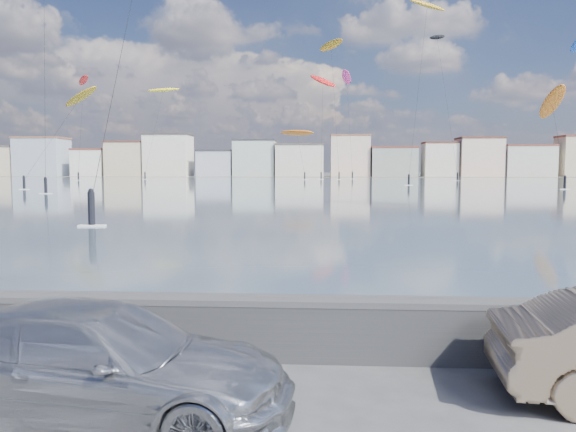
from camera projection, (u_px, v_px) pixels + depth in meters
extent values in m
cube|color=#384E5B|center=(313.00, 185.00, 97.29)|extent=(500.00, 177.00, 0.00)
cube|color=#4C473D|center=(318.00, 176.00, 205.19)|extent=(500.00, 60.00, 0.00)
cube|color=#28282B|center=(221.00, 332.00, 8.95)|extent=(400.00, 0.35, 0.90)
cylinder|color=#28282B|center=(220.00, 304.00, 8.91)|extent=(400.00, 0.36, 0.36)
cube|color=beige|center=(0.00, 162.00, 197.62)|extent=(14.00, 11.00, 10.00)
cube|color=#9EA8B7|center=(42.00, 158.00, 196.55)|extent=(16.00, 12.00, 13.00)
cube|color=brown|center=(42.00, 138.00, 195.97)|extent=(16.32, 12.24, 0.60)
cube|color=white|center=(91.00, 163.00, 195.67)|extent=(11.00, 10.00, 9.00)
cube|color=brown|center=(91.00, 150.00, 195.25)|extent=(11.22, 10.20, 0.60)
cube|color=beige|center=(128.00, 160.00, 194.77)|extent=(13.00, 11.00, 11.50)
cube|color=#562D23|center=(127.00, 142.00, 194.25)|extent=(13.26, 11.22, 0.60)
cube|color=silver|center=(169.00, 156.00, 193.78)|extent=(15.00, 12.00, 14.00)
cube|color=#383330|center=(168.00, 135.00, 193.15)|extent=(15.30, 12.24, 0.60)
cube|color=#B2B7C6|center=(216.00, 164.00, 193.02)|extent=(12.00, 10.00, 8.50)
cube|color=#2D2D33|center=(216.00, 151.00, 192.63)|extent=(12.24, 10.20, 0.60)
cube|color=#B7C6BC|center=(255.00, 159.00, 192.05)|extent=(14.00, 11.00, 12.00)
cube|color=#2D2D33|center=(255.00, 140.00, 191.51)|extent=(14.28, 11.22, 0.60)
cube|color=beige|center=(300.00, 161.00, 191.18)|extent=(16.00, 13.00, 10.50)
cube|color=#4C423D|center=(300.00, 145.00, 190.70)|extent=(16.32, 13.26, 0.60)
cube|color=beige|center=(350.00, 157.00, 190.02)|extent=(13.00, 10.00, 13.50)
cube|color=brown|center=(350.00, 136.00, 189.41)|extent=(13.26, 10.20, 0.60)
cube|color=gray|center=(393.00, 162.00, 189.31)|extent=(15.00, 12.00, 9.50)
cube|color=brown|center=(393.00, 147.00, 188.87)|extent=(15.30, 12.24, 0.60)
cube|color=beige|center=(440.00, 160.00, 188.31)|extent=(11.00, 9.00, 11.00)
cube|color=#562D23|center=(440.00, 143.00, 187.81)|extent=(11.22, 9.18, 0.60)
cube|color=beige|center=(479.00, 158.00, 187.45)|extent=(14.00, 11.00, 12.50)
cube|color=#562D23|center=(480.00, 138.00, 186.89)|extent=(14.28, 11.22, 0.60)
cube|color=beige|center=(526.00, 162.00, 186.62)|extent=(16.00, 12.00, 10.00)
cube|color=brown|center=(527.00, 146.00, 186.17)|extent=(16.32, 12.24, 0.60)
imported|color=#AFB1B7|center=(99.00, 363.00, 6.82)|extent=(4.99, 2.48, 1.39)
ellipsoid|color=#BF8C19|center=(81.00, 97.00, 91.15)|extent=(7.63, 5.18, 3.53)
cube|color=white|center=(24.00, 189.00, 78.06)|extent=(1.40, 0.42, 0.08)
cylinder|color=black|center=(24.00, 183.00, 77.98)|extent=(0.36, 0.36, 1.70)
sphere|color=black|center=(24.00, 176.00, 77.91)|extent=(0.28, 0.28, 0.28)
cylinder|color=black|center=(55.00, 135.00, 84.55)|extent=(2.20, 14.58, 13.28)
cube|color=white|center=(92.00, 225.00, 29.22)|extent=(1.40, 0.42, 0.08)
cylinder|color=black|center=(91.00, 208.00, 29.15)|extent=(0.36, 0.36, 1.70)
sphere|color=black|center=(91.00, 191.00, 29.07)|extent=(0.28, 0.28, 0.28)
cylinder|color=black|center=(121.00, 55.00, 35.88)|extent=(1.92, 15.05, 17.85)
ellipsoid|color=red|center=(83.00, 80.00, 140.73)|extent=(5.72, 7.64, 2.63)
cube|color=white|center=(79.00, 180.00, 133.97)|extent=(1.40, 0.42, 0.08)
cylinder|color=black|center=(78.00, 176.00, 133.89)|extent=(0.36, 0.36, 1.70)
sphere|color=black|center=(78.00, 173.00, 133.82)|extent=(0.28, 0.28, 0.28)
cylinder|color=black|center=(81.00, 126.00, 137.30)|extent=(1.85, 8.88, 23.64)
ellipsoid|color=#BF8C19|center=(331.00, 45.00, 146.11)|extent=(7.64, 8.57, 3.32)
cube|color=white|center=(339.00, 179.00, 142.71)|extent=(1.40, 0.42, 0.08)
cylinder|color=black|center=(339.00, 176.00, 142.63)|extent=(0.36, 0.36, 1.70)
sphere|color=black|center=(339.00, 172.00, 142.56)|extent=(0.28, 0.28, 0.28)
cylinder|color=black|center=(335.00, 109.00, 144.36)|extent=(2.19, 6.35, 33.58)
ellipsoid|color=orange|center=(297.00, 133.00, 145.79)|extent=(10.78, 9.08, 2.22)
cube|color=white|center=(305.00, 180.00, 139.66)|extent=(1.40, 0.42, 0.08)
cylinder|color=black|center=(305.00, 176.00, 139.58)|extent=(0.36, 0.36, 1.70)
sphere|color=black|center=(305.00, 172.00, 139.50)|extent=(0.28, 0.28, 0.28)
cylinder|color=black|center=(301.00, 153.00, 142.67)|extent=(2.32, 7.10, 10.79)
cube|color=white|center=(46.00, 193.00, 65.51)|extent=(1.40, 0.42, 0.08)
cylinder|color=black|center=(46.00, 186.00, 65.43)|extent=(0.36, 0.36, 1.70)
sphere|color=black|center=(45.00, 178.00, 65.35)|extent=(0.28, 0.28, 0.28)
cylinder|color=black|center=(44.00, 39.00, 67.44)|extent=(2.50, 6.96, 34.34)
ellipsoid|color=red|center=(323.00, 81.00, 152.01)|extent=(8.53, 6.85, 5.49)
cube|color=white|center=(321.00, 179.00, 144.24)|extent=(1.40, 0.42, 0.08)
cylinder|color=black|center=(321.00, 176.00, 144.16)|extent=(0.36, 0.36, 1.70)
sphere|color=black|center=(321.00, 172.00, 144.09)|extent=(0.28, 0.28, 0.28)
cylinder|color=black|center=(322.00, 126.00, 148.07)|extent=(0.37, 10.16, 25.18)
ellipsoid|color=#BF8C19|center=(427.00, 5.00, 100.33)|extent=(8.28, 6.21, 2.56)
cube|color=white|center=(409.00, 185.00, 96.24)|extent=(1.40, 0.42, 0.08)
cylinder|color=black|center=(409.00, 180.00, 96.16)|extent=(0.36, 0.36, 1.70)
sphere|color=black|center=(409.00, 175.00, 96.08)|extent=(0.28, 0.28, 0.28)
cylinder|color=black|center=(418.00, 90.00, 98.23)|extent=(3.84, 7.16, 30.76)
ellipsoid|color=yellow|center=(164.00, 90.00, 155.09)|extent=(9.24, 4.40, 1.86)
cube|color=white|center=(145.00, 179.00, 143.88)|extent=(1.40, 0.42, 0.08)
cylinder|color=black|center=(145.00, 176.00, 143.81)|extent=(0.36, 0.36, 1.70)
sphere|color=black|center=(145.00, 172.00, 143.73)|extent=(0.28, 0.28, 0.28)
cylinder|color=black|center=(155.00, 131.00, 149.43)|extent=(1.47, 13.50, 23.20)
ellipsoid|color=black|center=(437.00, 37.00, 136.94)|extent=(4.03, 8.19, 3.38)
cube|color=white|center=(457.00, 181.00, 129.98)|extent=(1.40, 0.42, 0.08)
cylinder|color=black|center=(457.00, 177.00, 129.90)|extent=(0.36, 0.36, 1.70)
sphere|color=black|center=(458.00, 173.00, 129.82)|extent=(0.28, 0.28, 0.28)
cylinder|color=black|center=(447.00, 104.00, 133.41)|extent=(3.51, 9.85, 33.54)
ellipsoid|color=#E5338C|center=(347.00, 77.00, 159.06)|extent=(3.92, 8.23, 4.19)
cube|color=white|center=(352.00, 179.00, 148.70)|extent=(1.40, 0.42, 0.08)
cylinder|color=black|center=(352.00, 175.00, 148.62)|extent=(0.36, 0.36, 1.70)
sphere|color=black|center=(352.00, 172.00, 148.54)|extent=(0.28, 0.28, 0.28)
cylinder|color=black|center=(349.00, 124.00, 153.82)|extent=(1.27, 12.85, 27.33)
ellipsoid|color=orange|center=(552.00, 102.00, 85.29)|extent=(3.06, 8.76, 5.05)
cube|color=white|center=(565.00, 189.00, 78.34)|extent=(1.40, 0.42, 0.08)
cylinder|color=black|center=(565.00, 183.00, 78.27)|extent=(0.36, 0.36, 1.70)
sphere|color=black|center=(565.00, 176.00, 78.19)|extent=(0.28, 0.28, 0.28)
cylinder|color=black|center=(558.00, 140.00, 81.76)|extent=(1.05, 8.20, 11.69)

